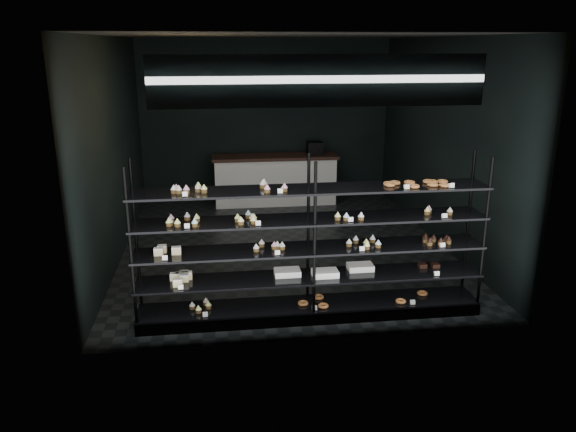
{
  "coord_description": "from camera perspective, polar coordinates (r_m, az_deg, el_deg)",
  "views": [
    {
      "loc": [
        -1.02,
        -8.38,
        3.09
      ],
      "look_at": [
        -0.18,
        -1.9,
        1.08
      ],
      "focal_mm": 35.0,
      "sensor_mm": 36.0,
      "label": 1
    }
  ],
  "objects": [
    {
      "name": "room",
      "position": [
        8.57,
        -0.43,
        7.09
      ],
      "size": [
        5.01,
        6.01,
        3.2
      ],
      "color": "black",
      "rests_on": "ground"
    },
    {
      "name": "display_shelf",
      "position": [
        6.5,
        2.1,
        -5.17
      ],
      "size": [
        4.0,
        0.5,
        1.91
      ],
      "color": "black",
      "rests_on": "room"
    },
    {
      "name": "service_counter",
      "position": [
        11.24,
        -1.27,
        3.8
      ],
      "size": [
        2.48,
        0.65,
        1.23
      ],
      "color": "beige",
      "rests_on": "room"
    },
    {
      "name": "signage",
      "position": [
        5.56,
        3.32,
        13.55
      ],
      "size": [
        3.3,
        0.05,
        0.5
      ],
      "color": "#0B0D39",
      "rests_on": "room"
    },
    {
      "name": "pendant_lamp",
      "position": [
        7.57,
        -10.48,
        11.98
      ],
      "size": [
        0.29,
        0.29,
        0.87
      ],
      "color": "black",
      "rests_on": "room"
    }
  ]
}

